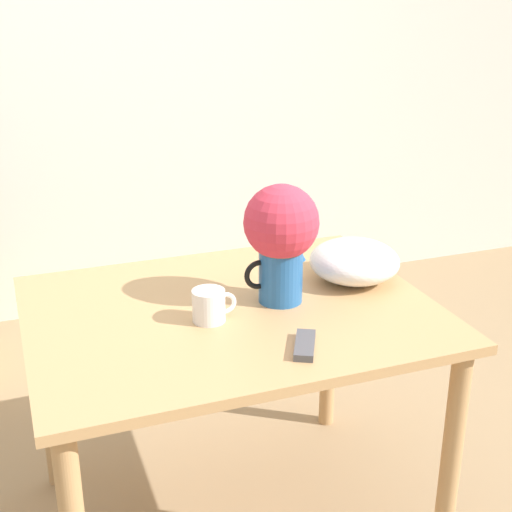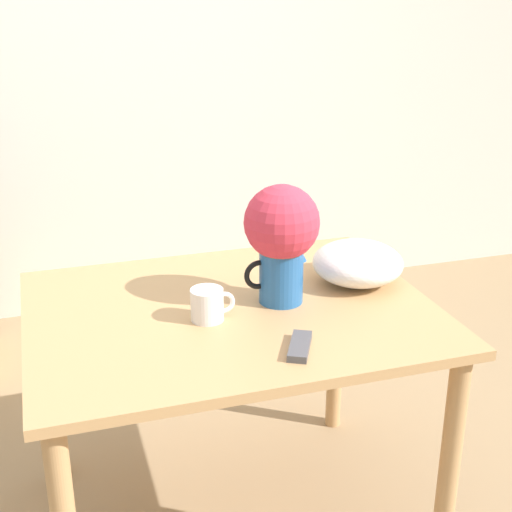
{
  "view_description": "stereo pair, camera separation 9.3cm",
  "coord_description": "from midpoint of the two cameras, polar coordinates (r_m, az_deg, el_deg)",
  "views": [
    {
      "loc": [
        -0.62,
        -1.76,
        1.69
      ],
      "look_at": [
        0.06,
        0.06,
        0.94
      ],
      "focal_mm": 50.0,
      "sensor_mm": 36.0,
      "label": 1
    },
    {
      "loc": [
        -0.53,
        -1.79,
        1.69
      ],
      "look_at": [
        0.06,
        0.06,
        0.94
      ],
      "focal_mm": 50.0,
      "sensor_mm": 36.0,
      "label": 2
    }
  ],
  "objects": [
    {
      "name": "table",
      "position": [
        2.17,
        -3.22,
        -6.83
      ],
      "size": [
        1.19,
        0.93,
        0.78
      ],
      "color": "tan",
      "rests_on": "ground_plane"
    },
    {
      "name": "flower_vase",
      "position": [
        2.09,
        0.74,
        1.76
      ],
      "size": [
        0.23,
        0.22,
        0.36
      ],
      "color": "#235B9E",
      "rests_on": "table"
    },
    {
      "name": "remote_control",
      "position": [
        1.89,
        2.51,
        -7.16
      ],
      "size": [
        0.11,
        0.16,
        0.02
      ],
      "color": "#4C4C51",
      "rests_on": "table"
    },
    {
      "name": "coffee_mug",
      "position": [
        2.03,
        -5.0,
        -4.03
      ],
      "size": [
        0.13,
        0.09,
        0.09
      ],
      "color": "white",
      "rests_on": "table"
    },
    {
      "name": "white_bowl",
      "position": [
        2.3,
        6.73,
        -0.42
      ],
      "size": [
        0.29,
        0.29,
        0.13
      ],
      "color": "white",
      "rests_on": "table"
    },
    {
      "name": "wall_back",
      "position": [
        3.76,
        -11.83,
        14.79
      ],
      "size": [
        8.0,
        0.05,
        2.6
      ],
      "color": "silver",
      "rests_on": "ground_plane"
    }
  ]
}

